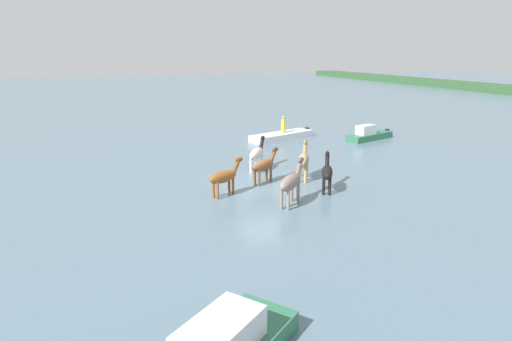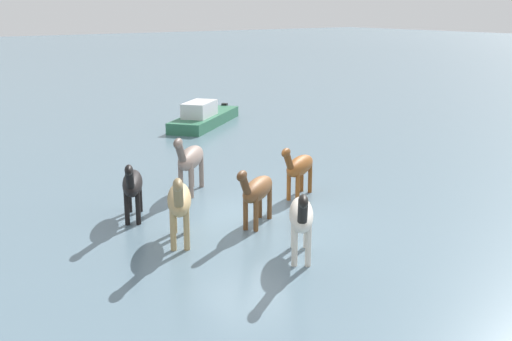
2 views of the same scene
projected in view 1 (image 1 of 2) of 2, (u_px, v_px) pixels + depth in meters
name	position (u px, v px, depth m)	size (l,w,h in m)	color
ground_plane	(264.00, 187.00, 21.98)	(215.53, 215.53, 0.00)	slate
horse_dun_straggler	(257.00, 154.00, 24.74)	(2.08, 1.75, 1.84)	silver
horse_chestnut_trailing	(224.00, 176.00, 20.44)	(1.36, 2.09, 1.71)	brown
horse_mid_herd	(291.00, 182.00, 19.13)	(2.02, 2.08, 1.95)	gray
horse_rear_stallion	(327.00, 172.00, 21.10)	(2.17, 1.39, 1.77)	black
horse_gray_outer	(304.00, 160.00, 23.07)	(2.35, 1.57, 1.93)	tan
horse_dark_mare	(264.00, 165.00, 22.43)	(1.52, 2.05, 1.73)	brown
boat_launch_far	(282.00, 137.00, 33.93)	(3.36, 5.70, 0.77)	silver
boat_skiff_near	(369.00, 136.00, 33.76)	(2.50, 4.51, 1.33)	#2D6B4C
person_spotter_bow	(283.00, 124.00, 33.74)	(0.32, 0.32, 1.19)	yellow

